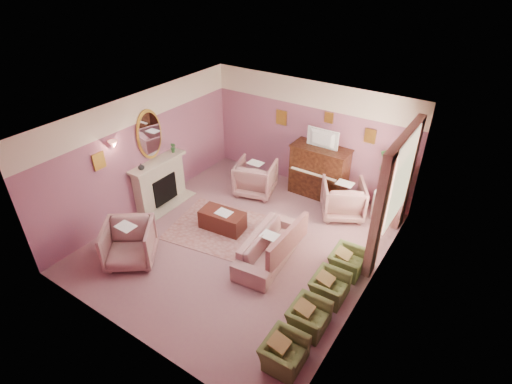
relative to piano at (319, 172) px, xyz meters
The scene contains 48 objects.
floor 2.80m from the piano, 100.57° to the right, with size 5.50×6.00×0.01m, color #916067.
ceiling 3.47m from the piano, 100.57° to the right, with size 5.50×6.00×0.01m, color white.
wall_back 0.96m from the piano, 147.38° to the left, with size 5.50×0.02×2.80m, color #7B4E6D.
wall_front 5.75m from the piano, 95.03° to the right, with size 5.50×0.02×2.80m, color #7B4E6D.
wall_left 4.28m from the piano, 140.49° to the right, with size 0.02×6.00×2.80m, color #7B4E6D.
wall_right 3.58m from the piano, 49.98° to the right, with size 0.02×6.00×2.80m, color #7B4E6D.
picture_rail_band 1.92m from the piano, 148.20° to the left, with size 5.50×0.01×0.65m, color beige.
stripe_panel 2.66m from the piano, 31.69° to the right, with size 0.01×3.00×2.15m, color #AEBF94.
fireplace_surround 3.96m from the piano, 141.25° to the right, with size 0.30×1.40×1.10m, color #BDB094.
fireplace_inset 3.89m from the piano, 140.33° to the right, with size 0.18×0.72×0.68m, color black.
fire_ember 3.88m from the piano, 139.95° to the right, with size 0.06×0.54×0.10m, color orange.
mantel_shelf 3.97m from the piano, 140.98° to the right, with size 0.40×1.55×0.07m, color #BDB094.
hearth 3.86m from the piano, 139.37° to the right, with size 0.55×1.50×0.02m, color #BDB094.
mirror_frame 4.21m from the piano, 142.22° to the right, with size 0.04×0.72×1.20m, color gold.
mirror_glass 4.19m from the piano, 142.01° to the right, with size 0.01×0.60×1.06m, color silver.
sconce_shade 4.90m from the piano, 131.47° to the right, with size 0.20×0.20×0.16m, color #FF8B75.
piano is the anchor object (origin of this frame).
piano_keyshelf 0.36m from the piano, 90.00° to the right, with size 1.30×0.12×0.06m, color #37190D.
piano_keys 0.37m from the piano, 90.00° to the right, with size 1.20×0.08×0.02m, color #EEDFC7.
piano_top 0.66m from the piano, ahead, with size 1.45×0.65×0.04m, color #37190D.
television 0.95m from the piano, 90.00° to the right, with size 0.80×0.12×0.48m, color black.
print_back_left 1.71m from the piano, 167.85° to the left, with size 0.30×0.03×0.38m, color gold.
print_back_right 1.57m from the piano, 14.93° to the left, with size 0.26×0.03×0.34m, color gold.
print_back_mid 1.38m from the piano, 90.00° to the left, with size 0.22×0.03×0.26m, color gold.
print_left_wall 5.15m from the piano, 129.60° to the right, with size 0.03×0.28×0.36m, color gold.
window_blind 2.69m from the piano, 27.19° to the right, with size 0.03×1.40×1.80m, color beige.
curtain_left 3.02m from the piano, 44.04° to the right, with size 0.16×0.34×2.60m, color #945554.
curtain_right 2.23m from the piano, ahead, with size 0.16×0.34×2.60m, color #945554.
pelmet 3.07m from the piano, 28.06° to the right, with size 0.16×2.20×0.16m, color #945554.
mantel_plant 3.67m from the piano, 147.67° to the right, with size 0.16×0.16×0.28m, color #326830.
mantel_vase 4.30m from the piano, 135.67° to the right, with size 0.16×0.16×0.16m, color beige.
area_rug 2.80m from the piano, 111.70° to the right, with size 2.50×1.80×0.01m, color #9C6561.
coffee_table 2.80m from the piano, 114.18° to the right, with size 1.00×0.50×0.45m, color #471C14.
table_paper 2.75m from the piano, 113.23° to the right, with size 0.35×0.28×0.01m, color silver.
sofa 2.79m from the piano, 84.13° to the right, with size 0.66×1.97×0.80m, color #A77772.
sofa_throw 2.85m from the piano, 76.11° to the right, with size 0.10×1.49×0.55m, color #945554.
floral_armchair_left 1.60m from the piano, 149.06° to the right, with size 0.93×0.93×0.97m, color #A77772.
floral_armchair_right 1.05m from the piano, 30.24° to the right, with size 0.93×0.93×0.97m, color #A77772.
floral_armchair_front 4.85m from the piano, 114.54° to the right, with size 0.93×0.93×0.97m, color #A77772.
olive_chair_a 5.04m from the piano, 69.69° to the right, with size 0.49×0.69×0.60m, color #586731.
olive_chair_b 4.28m from the piano, 65.87° to the right, with size 0.49×0.69×0.60m, color #586731.
olive_chair_c 3.55m from the piano, 60.43° to the right, with size 0.49×0.69×0.60m, color #586731.
olive_chair_d 2.87m from the piano, 52.27° to the right, with size 0.49×0.69×0.60m, color #586731.
side_table 1.78m from the piano, ahead, with size 0.52×0.52×0.70m, color white.
side_plant_big 1.77m from the piano, ahead, with size 0.30×0.30×0.34m, color #326830.
side_plant_small 1.90m from the piano, ahead, with size 0.16×0.16×0.28m, color #326830.
palm_pot 1.85m from the piano, ahead, with size 0.34×0.34×0.34m, color #A95A42.
palm_plant 1.84m from the piano, ahead, with size 0.76×0.76×1.44m, color #326830.
Camera 1 is at (4.03, -5.49, 5.53)m, focal length 28.00 mm.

